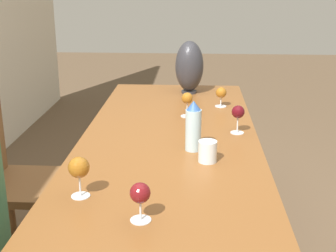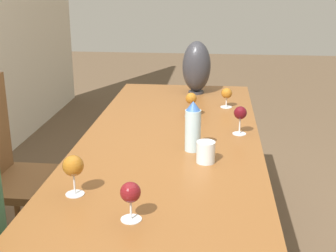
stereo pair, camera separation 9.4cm
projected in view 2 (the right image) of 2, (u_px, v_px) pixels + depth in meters
dining_table at (169, 158)px, 2.22m from camera, size 2.43×0.87×0.73m
water_bottle at (193, 127)px, 2.08m from camera, size 0.07×0.07×0.23m
water_tumbler at (206, 152)px, 1.97m from camera, size 0.08×0.08×0.09m
vase at (197, 67)px, 3.07m from camera, size 0.19×0.19×0.35m
wine_glass_0 at (73, 167)px, 1.66m from camera, size 0.08×0.08×0.15m
wine_glass_1 at (130, 194)px, 1.50m from camera, size 0.07×0.07×0.13m
wine_glass_2 at (240, 114)px, 2.30m from camera, size 0.07×0.07×0.14m
wine_glass_3 at (227, 94)px, 2.77m from camera, size 0.07×0.07×0.12m
wine_glass_4 at (191, 99)px, 2.58m from camera, size 0.07×0.07×0.14m
chair_far at (16, 168)px, 2.45m from camera, size 0.44×0.44×0.99m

